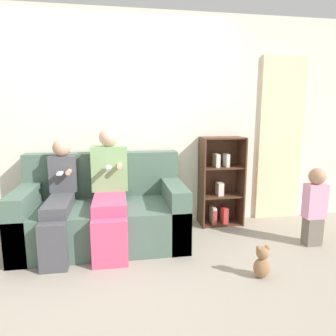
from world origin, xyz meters
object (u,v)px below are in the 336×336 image
Objects in this scene: couch at (104,214)px; toddler_standing at (315,205)px; adult_seated at (110,188)px; teddy_bear at (262,263)px; child_seated at (59,197)px; bookshelf at (220,184)px.

couch is 2.24m from toddler_standing.
couch is at bearing 122.34° from adult_seated.
adult_seated is at bearing 146.32° from teddy_bear.
adult_seated reaches higher than couch.
couch is at bearing 168.53° from toddler_standing.
child_seated is at bearing 155.22° from teddy_bear.
teddy_bear is at bearing -33.68° from adult_seated.
couch is at bearing 20.48° from child_seated.
bookshelf reaches higher than teddy_bear.
child_seated reaches higher than couch.
teddy_bear is at bearing -35.70° from couch.
child_seated is at bearing -159.52° from couch.
teddy_bear is (1.36, -0.97, -0.18)m from couch.
adult_seated is at bearing -57.66° from couch.
adult_seated is 1.48× the size of toddler_standing.
couch is 5.91× the size of teddy_bear.
bookshelf is (1.42, 0.34, 0.19)m from couch.
couch is 2.07× the size of toddler_standing.
toddler_standing is at bearing -45.44° from bookshelf.
teddy_bear is (-0.07, -1.31, -0.37)m from bookshelf.
bookshelf is (-0.77, 0.78, 0.06)m from toddler_standing.
couch reaches higher than teddy_bear.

